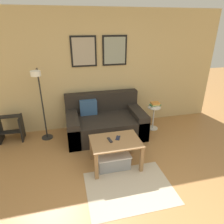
{
  "coord_description": "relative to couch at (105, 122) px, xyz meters",
  "views": [
    {
      "loc": [
        -0.76,
        -1.36,
        2.25
      ],
      "look_at": [
        -0.02,
        1.69,
        0.85
      ],
      "focal_mm": 32.0,
      "sensor_mm": 36.0,
      "label": 1
    }
  ],
  "objects": [
    {
      "name": "wall_back",
      "position": [
        0.0,
        0.51,
        0.99
      ],
      "size": [
        5.6,
        0.09,
        2.55
      ],
      "color": "tan",
      "rests_on": "ground_plane"
    },
    {
      "name": "floor_lamp",
      "position": [
        -1.24,
        -0.03,
        0.71
      ],
      "size": [
        0.23,
        0.49,
        1.5
      ],
      "color": "black",
      "rests_on": "ground_plane"
    },
    {
      "name": "side_table",
      "position": [
        1.13,
        -0.02,
        0.03
      ],
      "size": [
        0.29,
        0.29,
        0.54
      ],
      "color": "silver",
      "rests_on": "ground_plane"
    },
    {
      "name": "area_rug",
      "position": [
        0.03,
        -1.65,
        -0.29
      ],
      "size": [
        1.27,
        0.94,
        0.01
      ],
      "primitive_type": "cube",
      "color": "#C1B299",
      "rests_on": "ground_plane"
    },
    {
      "name": "step_stool",
      "position": [
        -1.93,
        0.21,
        -0.01
      ],
      "size": [
        0.46,
        0.33,
        0.53
      ],
      "color": "black",
      "rests_on": "ground_plane"
    },
    {
      "name": "remote_control",
      "position": [
        -0.13,
        -1.06,
        0.2
      ],
      "size": [
        0.06,
        0.15,
        0.02
      ],
      "primitive_type": "cube",
      "rotation": [
        0.0,
        0.0,
        0.16
      ],
      "color": "#232328",
      "rests_on": "coffee_table"
    },
    {
      "name": "book_stack",
      "position": [
        1.13,
        -0.03,
        0.3
      ],
      "size": [
        0.26,
        0.19,
        0.11
      ],
      "color": "silver",
      "rests_on": "side_table"
    },
    {
      "name": "storage_bin",
      "position": [
        -0.09,
        -1.08,
        -0.16
      ],
      "size": [
        0.56,
        0.43,
        0.26
      ],
      "color": "gray",
      "rests_on": "ground_plane"
    },
    {
      "name": "cell_phone",
      "position": [
        0.02,
        -1.01,
        0.2
      ],
      "size": [
        0.12,
        0.15,
        0.01
      ],
      "primitive_type": "cube",
      "rotation": [
        0.0,
        0.0,
        -0.43
      ],
      "color": "#1E2338",
      "rests_on": "coffee_table"
    },
    {
      "name": "couch",
      "position": [
        0.0,
        0.0,
        0.0
      ],
      "size": [
        1.62,
        0.98,
        0.86
      ],
      "color": "#28231E",
      "rests_on": "ground_plane"
    },
    {
      "name": "coffee_table",
      "position": [
        -0.04,
        -1.08,
        0.09
      ],
      "size": [
        0.82,
        0.59,
        0.48
      ],
      "color": "#997047",
      "rests_on": "ground_plane"
    }
  ]
}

